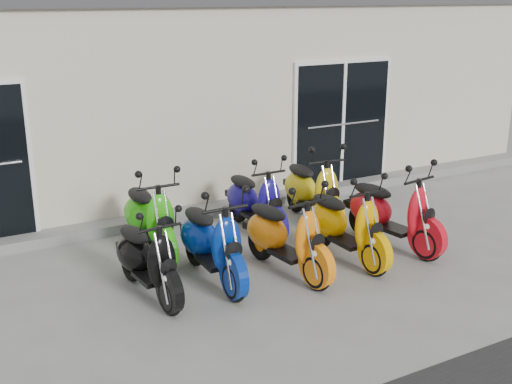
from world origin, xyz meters
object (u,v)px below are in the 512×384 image
Objects in this scene: scooter_front_black at (147,249)px; scooter_front_red at (393,202)px; scooter_back_green at (149,208)px; scooter_front_orange_a at (286,226)px; scooter_front_blue at (211,231)px; scooter_back_blue at (255,192)px; scooter_front_orange_b at (346,215)px; scooter_back_yellow at (313,181)px.

scooter_front_black is 3.49m from scooter_front_red.
scooter_back_green is at bearing 63.67° from scooter_front_black.
scooter_front_orange_a is 1.90m from scooter_back_green.
scooter_back_green is at bearing 108.22° from scooter_front_blue.
scooter_back_green is at bearing -179.32° from scooter_back_blue.
scooter_front_orange_a is 1.75m from scooter_front_red.
scooter_front_orange_b is (1.82, -0.25, -0.02)m from scooter_front_blue.
scooter_front_red is 1.00× the size of scooter_back_green.
scooter_front_black is 1.28m from scooter_back_green.
scooter_front_orange_b is at bearing 175.23° from scooter_front_red.
scooter_front_orange_a is 0.98× the size of scooter_front_red.
scooter_front_blue is 0.94m from scooter_front_orange_a.
scooter_back_green is (0.46, 1.19, 0.06)m from scooter_front_black.
scooter_front_orange_a is 1.01× the size of scooter_front_orange_b.
scooter_back_yellow is (2.61, -0.01, 0.00)m from scooter_back_green.
scooter_back_blue is at bearing 25.55° from scooter_front_black.
scooter_back_yellow reaches higher than scooter_front_red.
scooter_back_yellow is at bearing 39.92° from scooter_front_orange_a.
scooter_back_blue is at bearing -177.47° from scooter_back_yellow.
scooter_back_yellow is at bearing 16.09° from scooter_front_black.
scooter_back_blue is at bearing 45.17° from scooter_front_blue.
scooter_front_blue is 1.23m from scooter_back_green.
scooter_front_orange_a reaches higher than scooter_front_orange_b.
scooter_back_green is at bearing 147.02° from scooter_front_red.
scooter_front_black is 0.93× the size of scooter_front_orange_a.
scooter_back_blue is (0.37, 1.47, -0.02)m from scooter_front_orange_a.
scooter_back_green is (-1.27, 1.42, 0.01)m from scooter_front_orange_a.
scooter_back_green is at bearing 144.92° from scooter_front_orange_b.
scooter_back_yellow is at bearing 71.54° from scooter_front_orange_b.
scooter_back_yellow reaches higher than scooter_front_orange_b.
scooter_front_orange_b is 2.61m from scooter_back_green.
scooter_front_red is at bearing -47.01° from scooter_back_blue.
scooter_front_blue is (0.83, 0.01, 0.06)m from scooter_front_black.
scooter_front_black is 0.91× the size of scooter_back_green.
scooter_front_blue is at bearing 170.34° from scooter_front_orange_b.
scooter_back_blue reaches higher than scooter_front_black.
scooter_front_red is (0.83, 0.05, 0.02)m from scooter_front_orange_b.
scooter_front_black is at bearing -178.12° from scooter_front_blue.
scooter_back_blue is (2.10, 1.24, 0.02)m from scooter_front_black.
scooter_back_yellow is at bearing 98.15° from scooter_front_red.
scooter_front_blue is 1.06× the size of scooter_back_blue.
scooter_front_red is at bearing -23.45° from scooter_back_green.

